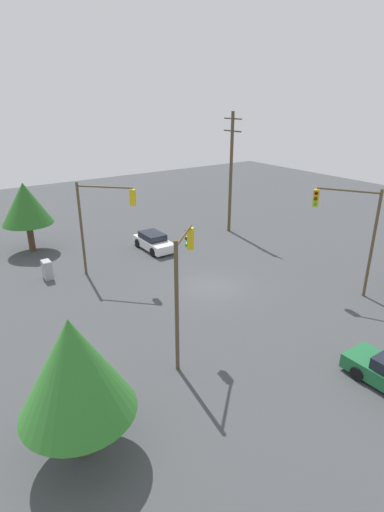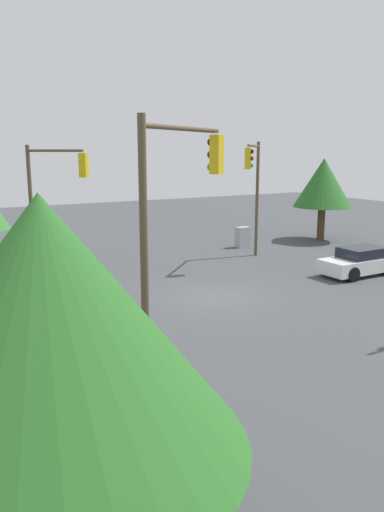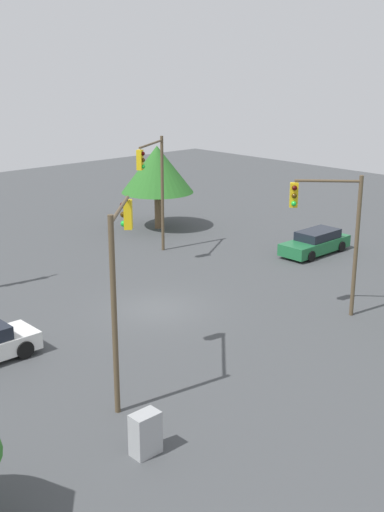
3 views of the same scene
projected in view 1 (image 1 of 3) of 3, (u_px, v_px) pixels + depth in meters
The scene contains 9 objects.
ground_plane at pixel (212, 287), 26.29m from camera, with size 80.00×80.00×0.00m, color #424447.
sedan_white at pixel (154, 242), 32.55m from camera, with size 4.09×1.84×1.38m.
traffic_signal_main at pixel (101, 214), 26.33m from camera, with size 2.97×2.98×6.54m.
traffic_signal_cross at pixel (182, 275), 17.84m from camera, with size 2.22×2.35×6.29m.
traffic_signal_aux at pixel (351, 223), 23.97m from camera, with size 3.37×2.17×6.79m.
utility_pole_tall at pixel (231, 171), 35.24m from camera, with size 2.20×0.28×10.56m.
electrical_cabinet at pixel (47, 270), 27.31m from camera, with size 0.85×0.55×1.30m, color #9EA0A3.
tree_right at pixel (74, 367), 12.75m from camera, with size 3.90×3.90×5.40m.
tree_left at pixel (26, 204), 31.11m from camera, with size 3.92×3.92×5.56m.
Camera 1 is at (18.67, -14.58, 11.67)m, focal length 28.00 mm.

